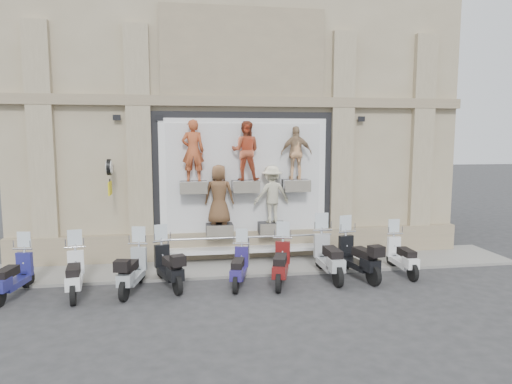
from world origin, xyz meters
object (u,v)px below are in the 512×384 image
scooter_d (168,258)px  scooter_h (358,249)px  scooter_e (239,259)px  scooter_i (402,249)px  scooter_a (13,267)px  guard_rail (249,252)px  scooter_f (281,255)px  clock_sign_bracket (110,172)px  scooter_b (74,265)px  scooter_c (132,262)px  scooter_g (329,248)px

scooter_d → scooter_h: bearing=-19.6°
scooter_e → scooter_i: size_ratio=0.95×
scooter_h → scooter_a: bearing=168.7°
scooter_d → scooter_e: (1.78, -0.17, -0.07)m
scooter_h → scooter_i: (1.34, 0.13, -0.08)m
scooter_i → guard_rail: bearing=163.2°
scooter_f → clock_sign_bracket: bearing=172.0°
guard_rail → scooter_i: 4.34m
scooter_a → scooter_e: (5.41, -0.00, -0.04)m
scooter_b → scooter_e: scooter_b is taller
scooter_f → scooter_h: bearing=21.5°
clock_sign_bracket → scooter_c: (0.78, -2.08, -2.05)m
guard_rail → scooter_i: (4.12, -1.32, 0.26)m
clock_sign_bracket → scooter_a: (-1.98, -2.04, -2.07)m
guard_rail → scooter_g: 2.44m
clock_sign_bracket → scooter_c: 3.02m
scooter_b → scooter_i: size_ratio=1.04×
scooter_e → scooter_h: bearing=17.0°
scooter_h → scooter_i: bearing=-6.8°
scooter_a → scooter_f: (6.50, -0.05, 0.03)m
scooter_e → scooter_g: (2.46, 0.22, 0.15)m
scooter_b → scooter_e: (4.00, 0.12, -0.06)m
scooter_g → scooter_f: bearing=-169.4°
scooter_b → scooter_h: scooter_h is taller
clock_sign_bracket → scooter_e: size_ratio=0.60×
scooter_a → scooter_b: (1.42, -0.13, 0.02)m
guard_rail → clock_sign_bracket: clock_sign_bracket is taller
guard_rail → scooter_e: 1.66m
scooter_c → scooter_f: scooter_f is taller
scooter_d → scooter_h: scooter_h is taller
scooter_g → guard_rail: bearing=145.3°
scooter_g → scooter_e: bearing=-175.2°
scooter_a → scooter_e: bearing=9.4°
scooter_f → scooter_a: bearing=-163.6°
scooter_b → scooter_d: bearing=-1.2°
scooter_c → scooter_g: size_ratio=0.90×
scooter_a → clock_sign_bracket: bearing=55.3°
guard_rail → scooter_h: scooter_h is taller
scooter_a → scooter_h: 8.67m
scooter_a → scooter_f: 6.50m
clock_sign_bracket → scooter_b: size_ratio=0.55×
scooter_i → scooter_a: bearing=-177.6°
guard_rail → scooter_f: size_ratio=2.68×
scooter_i → scooter_h: bearing=-173.7°
clock_sign_bracket → scooter_c: size_ratio=0.55×
clock_sign_bracket → scooter_d: clock_sign_bracket is taller
scooter_d → guard_rail: bearing=12.8°
guard_rail → scooter_d: size_ratio=2.72×
scooter_a → scooter_i: scooter_a is taller
scooter_b → scooter_f: (5.08, 0.08, 0.02)m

